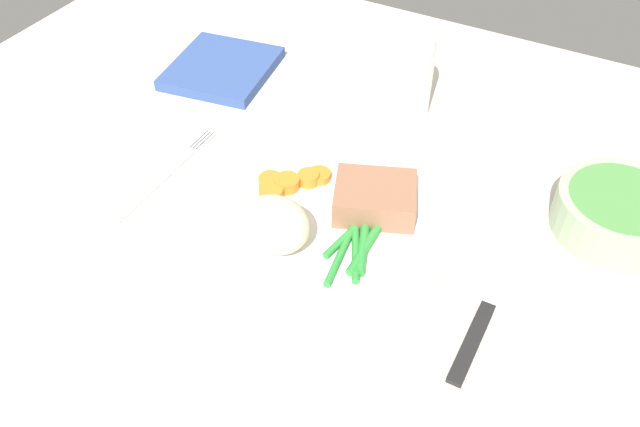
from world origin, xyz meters
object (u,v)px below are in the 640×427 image
object	(u,v)px
knife	(491,300)
meat_portion	(371,196)
fork	(167,174)
napkin	(222,68)
salad_bowl	(618,211)
dinner_plate	(320,227)
water_glass	(400,78)

from	to	relation	value
knife	meat_portion	bearing A→B (deg)	165.69
fork	knife	size ratio (longest dim) A/B	0.81
napkin	salad_bowl	bearing A→B (deg)	-5.93
dinner_plate	fork	bearing A→B (deg)	-179.21
fork	dinner_plate	bearing A→B (deg)	3.28
meat_portion	salad_bowl	size ratio (longest dim) A/B	0.65
meat_portion	water_glass	size ratio (longest dim) A/B	0.76
meat_portion	salad_bowl	world-z (taller)	meat_portion
knife	napkin	bearing A→B (deg)	157.88
dinner_plate	knife	size ratio (longest dim) A/B	1.25
meat_portion	napkin	distance (cm)	32.27
water_glass	salad_bowl	size ratio (longest dim) A/B	0.85
knife	water_glass	size ratio (longest dim) A/B	1.98
knife	napkin	world-z (taller)	napkin
knife	napkin	distance (cm)	46.67
meat_portion	fork	xyz separation A→B (cm)	(-22.06, -4.29, -2.86)
fork	knife	world-z (taller)	knife
water_glass	fork	bearing A→B (deg)	-126.45
knife	water_glass	distance (cm)	30.20
fork	water_glass	size ratio (longest dim) A/B	1.61
knife	water_glass	bearing A→B (deg)	132.60
meat_portion	fork	bearing A→B (deg)	-169.00
water_glass	napkin	bearing A→B (deg)	-171.84
meat_portion	napkin	xyz separation A→B (cm)	(-28.29, 15.34, -2.35)
dinner_plate	napkin	bearing A→B (deg)	142.05
napkin	fork	bearing A→B (deg)	-72.39
dinner_plate	knife	xyz separation A→B (cm)	(17.49, -0.29, -0.60)
knife	salad_bowl	bearing A→B (deg)	64.79
napkin	dinner_plate	bearing A→B (deg)	-37.95
water_glass	dinner_plate	bearing A→B (deg)	-85.81
dinner_plate	fork	world-z (taller)	dinner_plate
fork	napkin	distance (cm)	20.59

